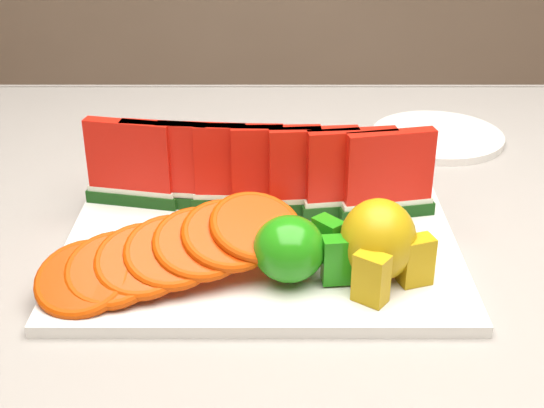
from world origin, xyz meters
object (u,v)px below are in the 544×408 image
object	(u,v)px
apple_cluster	(297,249)
pear_cluster	(380,243)
side_plate	(437,136)
platter	(261,245)
fork	(158,153)

from	to	relation	value
apple_cluster	pear_cluster	xyz separation A→B (m)	(0.08, 0.00, 0.01)
apple_cluster	side_plate	bearing A→B (deg)	61.03
platter	fork	bearing A→B (deg)	119.55
platter	fork	distance (m)	0.28
apple_cluster	pear_cluster	distance (m)	0.08
platter	pear_cluster	distance (m)	0.14
platter	pear_cluster	world-z (taller)	pear_cluster
side_plate	fork	bearing A→B (deg)	-172.15
pear_cluster	side_plate	size ratio (longest dim) A/B	0.43
pear_cluster	fork	size ratio (longest dim) A/B	0.55
side_plate	pear_cluster	bearing A→B (deg)	-109.23
platter	side_plate	xyz separation A→B (m)	(0.24, 0.30, -0.00)
side_plate	fork	xyz separation A→B (m)	(-0.38, -0.05, -0.00)
platter	apple_cluster	distance (m)	0.09
platter	pear_cluster	bearing A→B (deg)	-33.38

